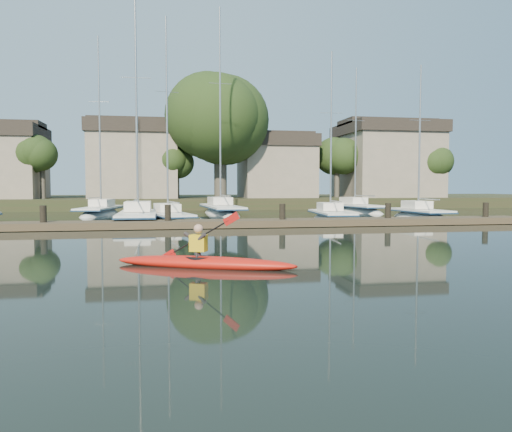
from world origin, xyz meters
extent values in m
plane|color=black|center=(0.00, 0.00, 0.00)|extent=(160.00, 160.00, 0.00)
ellipsoid|color=red|center=(-2.11, 1.31, 0.11)|extent=(4.83, 2.62, 0.38)
cylinder|color=black|center=(-2.27, 1.38, 0.23)|extent=(0.98, 0.98, 0.10)
imported|color=#2A2528|center=(-2.27, 1.38, 0.63)|extent=(0.40, 0.46, 1.08)
cube|color=gold|center=(-2.27, 1.38, 0.64)|extent=(0.51, 0.45, 0.44)
sphere|color=tan|center=(-2.27, 1.38, 1.02)|extent=(0.24, 0.24, 0.24)
cube|color=brown|center=(0.00, 14.00, 0.20)|extent=(34.00, 2.00, 0.35)
cylinder|color=black|center=(-9.00, 14.00, 0.30)|extent=(0.32, 0.32, 1.80)
cylinder|color=black|center=(-3.00, 14.00, 0.30)|extent=(0.32, 0.32, 1.80)
cylinder|color=black|center=(3.00, 14.00, 0.30)|extent=(0.32, 0.32, 1.80)
cylinder|color=black|center=(9.00, 14.00, 0.30)|extent=(0.32, 0.32, 1.80)
cylinder|color=black|center=(15.00, 14.00, 0.30)|extent=(0.32, 0.32, 1.80)
ellipsoid|color=white|center=(-4.70, 17.75, -0.36)|extent=(2.23, 8.85, 1.98)
cube|color=white|center=(-4.70, 17.75, 0.57)|extent=(2.11, 7.26, 0.15)
cube|color=navy|center=(-4.70, 17.75, 0.49)|extent=(2.20, 7.43, 0.08)
cube|color=silver|center=(-4.70, 18.28, 0.96)|extent=(1.47, 2.48, 0.57)
cylinder|color=#9EA0A5|center=(-4.70, 18.01, 6.86)|extent=(0.12, 0.12, 12.48)
cylinder|color=#9EA0A5|center=(-4.70, 16.42, 1.40)|extent=(0.10, 3.36, 0.08)
cylinder|color=#9EA0A5|center=(-4.70, 18.01, 8.36)|extent=(1.66, 0.04, 0.03)
ellipsoid|color=white|center=(-2.93, 18.72, -0.31)|extent=(3.44, 8.31, 1.71)
cube|color=white|center=(-2.93, 18.72, 0.49)|extent=(3.07, 6.86, 0.13)
cube|color=navy|center=(-2.93, 18.72, 0.42)|extent=(3.17, 7.04, 0.07)
cube|color=silver|center=(-3.02, 19.20, 0.83)|extent=(1.68, 2.47, 0.49)
cylinder|color=#9EA0A5|center=(-2.97, 18.96, 6.39)|extent=(0.11, 0.11, 11.70)
cylinder|color=#9EA0A5|center=(-2.69, 17.53, 1.21)|extent=(0.67, 3.03, 0.07)
cylinder|color=#9EA0A5|center=(-2.97, 18.96, 7.79)|extent=(1.42, 0.31, 0.03)
ellipsoid|color=white|center=(7.19, 18.28, -0.32)|extent=(2.58, 7.41, 1.72)
cube|color=white|center=(7.19, 18.28, 0.50)|extent=(2.37, 6.10, 0.13)
cube|color=navy|center=(7.19, 18.28, 0.43)|extent=(2.45, 6.25, 0.07)
cube|color=silver|center=(7.23, 18.71, 0.84)|extent=(1.46, 2.14, 0.50)
cylinder|color=#9EA0A5|center=(7.21, 18.50, 5.54)|extent=(0.11, 0.11, 9.98)
cylinder|color=#9EA0A5|center=(7.08, 17.20, 1.23)|extent=(0.33, 2.75, 0.07)
cylinder|color=#9EA0A5|center=(7.21, 18.50, 6.73)|extent=(1.45, 0.16, 0.03)
ellipsoid|color=white|center=(13.69, 19.11, -0.34)|extent=(2.23, 6.78, 1.82)
cube|color=white|center=(13.69, 19.11, 0.53)|extent=(2.10, 5.57, 0.13)
cube|color=navy|center=(13.69, 19.11, 0.45)|extent=(2.18, 5.70, 0.08)
cube|color=silver|center=(13.67, 19.51, 0.88)|extent=(1.40, 1.92, 0.53)
cylinder|color=#9EA0A5|center=(13.68, 19.31, 5.37)|extent=(0.12, 0.12, 9.60)
cylinder|color=#9EA0A5|center=(13.72, 18.10, 1.30)|extent=(0.16, 2.55, 0.08)
cylinder|color=#9EA0A5|center=(13.68, 19.31, 6.53)|extent=(1.54, 0.08, 0.03)
ellipsoid|color=white|center=(-7.92, 26.88, -0.34)|extent=(3.29, 8.94, 1.84)
cube|color=white|center=(-7.92, 26.88, 0.53)|extent=(2.96, 7.37, 0.14)
cube|color=navy|center=(-7.92, 26.88, 0.46)|extent=(3.06, 7.55, 0.08)
cube|color=silver|center=(-7.84, 27.40, 0.89)|extent=(1.70, 2.62, 0.53)
cylinder|color=#9EA0A5|center=(-7.88, 27.14, 6.89)|extent=(0.12, 0.12, 12.61)
cylinder|color=#9EA0A5|center=(-8.11, 25.59, 1.31)|extent=(0.56, 3.29, 0.08)
cylinder|color=#9EA0A5|center=(-7.88, 27.14, 8.40)|extent=(1.54, 0.25, 0.03)
ellipsoid|color=white|center=(1.11, 26.37, -0.38)|extent=(2.93, 10.87, 2.04)
cube|color=white|center=(1.11, 26.37, 0.59)|extent=(2.70, 8.93, 0.15)
cube|color=navy|center=(1.11, 26.37, 0.51)|extent=(2.80, 9.15, 0.09)
cube|color=silver|center=(1.07, 27.02, 0.99)|extent=(1.69, 3.10, 0.59)
cylinder|color=#9EA0A5|center=(1.09, 26.70, 8.17)|extent=(0.13, 0.13, 15.05)
cylinder|color=#9EA0A5|center=(1.21, 24.76, 1.45)|extent=(0.34, 4.08, 0.09)
cylinder|color=#9EA0A5|center=(1.09, 26.70, 9.98)|extent=(1.72, 0.14, 0.03)
ellipsoid|color=white|center=(12.41, 27.22, -0.36)|extent=(3.31, 8.35, 1.93)
cube|color=white|center=(12.41, 27.22, 0.56)|extent=(3.00, 6.89, 0.14)
cube|color=navy|center=(12.41, 27.22, 0.48)|extent=(3.10, 7.07, 0.08)
cube|color=silver|center=(12.34, 27.70, 0.93)|extent=(1.74, 2.46, 0.56)
cylinder|color=#9EA0A5|center=(12.37, 27.46, 6.20)|extent=(0.12, 0.12, 11.18)
cylinder|color=#9EA0A5|center=(12.59, 26.01, 1.37)|extent=(0.54, 3.07, 0.08)
cylinder|color=#9EA0A5|center=(12.37, 27.46, 7.54)|extent=(1.61, 0.27, 0.03)
cube|color=#233018|center=(0.00, 44.00, 0.50)|extent=(90.00, 24.00, 1.00)
cube|color=gray|center=(-18.00, 38.00, 3.75)|extent=(7.00, 7.00, 5.50)
cube|color=#2D2520|center=(-18.00, 38.00, 7.10)|extent=(7.35, 7.35, 1.20)
cube|color=gray|center=(-6.00, 38.00, 4.00)|extent=(8.00, 8.00, 6.00)
cube|color=#2D2520|center=(-6.00, 38.00, 7.60)|extent=(8.40, 8.40, 1.20)
cube|color=gray|center=(8.00, 38.00, 3.50)|extent=(7.00, 7.00, 5.00)
cube|color=#2D2520|center=(8.00, 38.00, 6.60)|extent=(7.35, 7.35, 1.20)
cube|color=gray|center=(20.00, 38.00, 4.25)|extent=(9.00, 9.00, 6.50)
cube|color=#2D2520|center=(20.00, 38.00, 8.10)|extent=(9.45, 9.45, 1.20)
cylinder|color=#4E493F|center=(2.00, 35.00, 3.50)|extent=(1.20, 1.20, 5.00)
sphere|color=black|center=(2.00, 35.00, 8.50)|extent=(8.50, 8.50, 8.50)
cylinder|color=#4E493F|center=(-14.00, 36.00, 2.50)|extent=(0.48, 0.48, 3.00)
sphere|color=black|center=(-14.00, 36.00, 5.00)|extent=(3.40, 3.40, 3.40)
cylinder|color=#4E493F|center=(-2.00, 35.50, 2.40)|extent=(0.38, 0.38, 2.80)
sphere|color=black|center=(-2.00, 35.50, 4.60)|extent=(2.72, 2.72, 2.72)
cylinder|color=#4E493F|center=(14.00, 36.50, 2.60)|extent=(0.50, 0.50, 3.20)
sphere|color=black|center=(14.00, 36.50, 5.25)|extent=(3.57, 3.57, 3.57)
cylinder|color=#4E493F|center=(24.00, 35.00, 2.30)|extent=(0.41, 0.41, 2.60)
sphere|color=black|center=(24.00, 35.00, 4.45)|extent=(2.89, 2.89, 2.89)
camera|label=1|loc=(-3.11, -11.77, 2.14)|focal=35.00mm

